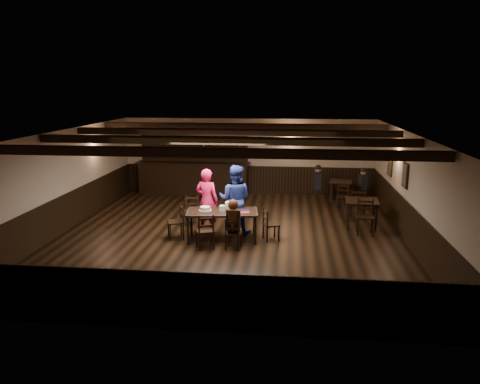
# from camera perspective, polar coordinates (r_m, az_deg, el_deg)

# --- Properties ---
(ground) EXTENTS (10.00, 10.00, 0.00)m
(ground) POSITION_cam_1_polar(r_m,az_deg,el_deg) (12.40, -1.17, -5.22)
(ground) COLOR black
(ground) RESTS_ON ground
(room_shell) EXTENTS (9.02, 10.02, 2.71)m
(room_shell) POSITION_cam_1_polar(r_m,az_deg,el_deg) (12.01, -1.14, 2.78)
(room_shell) COLOR beige
(room_shell) RESTS_ON ground
(dining_table) EXTENTS (1.86, 1.07, 0.75)m
(dining_table) POSITION_cam_1_polar(r_m,az_deg,el_deg) (11.82, -2.19, -2.66)
(dining_table) COLOR black
(dining_table) RESTS_ON ground
(chair_near_left) EXTENTS (0.52, 0.51, 0.86)m
(chair_near_left) POSITION_cam_1_polar(r_m,az_deg,el_deg) (11.21, -4.23, -4.52)
(chair_near_left) COLOR black
(chair_near_left) RESTS_ON ground
(chair_near_right) EXTENTS (0.39, 0.38, 0.78)m
(chair_near_right) POSITION_cam_1_polar(r_m,az_deg,el_deg) (11.15, -0.89, -4.83)
(chair_near_right) COLOR black
(chair_near_right) RESTS_ON ground
(chair_end_left) EXTENTS (0.52, 0.53, 0.88)m
(chair_end_left) POSITION_cam_1_polar(r_m,az_deg,el_deg) (12.08, -7.52, -3.26)
(chair_end_left) COLOR black
(chair_end_left) RESTS_ON ground
(chair_end_right) EXTENTS (0.47, 0.49, 0.82)m
(chair_end_right) POSITION_cam_1_polar(r_m,az_deg,el_deg) (11.85, 3.48, -3.69)
(chair_end_right) COLOR black
(chair_end_right) RESTS_ON ground
(chair_far_pushed) EXTENTS (0.46, 0.44, 0.84)m
(chair_far_pushed) POSITION_cam_1_polar(r_m,az_deg,el_deg) (13.20, -5.85, -1.94)
(chair_far_pushed) COLOR black
(chair_far_pushed) RESTS_ON ground
(woman_pink) EXTENTS (0.71, 0.55, 1.73)m
(woman_pink) POSITION_cam_1_polar(r_m,az_deg,el_deg) (12.42, -4.05, -1.07)
(woman_pink) COLOR #F32673
(woman_pink) RESTS_ON ground
(man_blue) EXTENTS (0.97, 0.80, 1.82)m
(man_blue) POSITION_cam_1_polar(r_m,az_deg,el_deg) (12.35, -0.62, -0.89)
(man_blue) COLOR navy
(man_blue) RESTS_ON ground
(seated_person) EXTENTS (0.33, 0.49, 0.80)m
(seated_person) POSITION_cam_1_polar(r_m,az_deg,el_deg) (11.10, -0.83, -2.97)
(seated_person) COLOR black
(seated_person) RESTS_ON ground
(cake) EXTENTS (0.32, 0.32, 0.10)m
(cake) POSITION_cam_1_polar(r_m,az_deg,el_deg) (11.88, -4.27, -2.04)
(cake) COLOR white
(cake) RESTS_ON dining_table
(plate_stack_a) EXTENTS (0.16, 0.16, 0.15)m
(plate_stack_a) POSITION_cam_1_polar(r_m,az_deg,el_deg) (11.78, -2.16, -2.00)
(plate_stack_a) COLOR white
(plate_stack_a) RESTS_ON dining_table
(plate_stack_b) EXTENTS (0.19, 0.19, 0.23)m
(plate_stack_b) POSITION_cam_1_polar(r_m,az_deg,el_deg) (11.85, -1.36, -1.71)
(plate_stack_b) COLOR white
(plate_stack_b) RESTS_ON dining_table
(tea_light) EXTENTS (0.05, 0.05, 0.06)m
(tea_light) POSITION_cam_1_polar(r_m,az_deg,el_deg) (11.86, -1.74, -2.14)
(tea_light) COLOR #A5A8AD
(tea_light) RESTS_ON dining_table
(salt_shaker) EXTENTS (0.04, 0.04, 0.09)m
(salt_shaker) POSITION_cam_1_polar(r_m,az_deg,el_deg) (11.71, -0.60, -2.23)
(salt_shaker) COLOR silver
(salt_shaker) RESTS_ON dining_table
(pepper_shaker) EXTENTS (0.03, 0.03, 0.09)m
(pepper_shaker) POSITION_cam_1_polar(r_m,az_deg,el_deg) (11.69, -0.40, -2.26)
(pepper_shaker) COLOR #A5A8AD
(pepper_shaker) RESTS_ON dining_table
(drink_glass) EXTENTS (0.07, 0.07, 0.11)m
(drink_glass) POSITION_cam_1_polar(r_m,az_deg,el_deg) (11.86, -0.74, -1.97)
(drink_glass) COLOR silver
(drink_glass) RESTS_ON dining_table
(menu_red) EXTENTS (0.36, 0.27, 0.00)m
(menu_red) POSITION_cam_1_polar(r_m,az_deg,el_deg) (11.71, 0.34, -2.45)
(menu_red) COLOR #9D2011
(menu_red) RESTS_ON dining_table
(menu_blue) EXTENTS (0.29, 0.24, 0.00)m
(menu_blue) POSITION_cam_1_polar(r_m,az_deg,el_deg) (11.88, 0.53, -2.22)
(menu_blue) COLOR #0E1048
(menu_blue) RESTS_ON dining_table
(bar_counter) EXTENTS (4.09, 0.70, 2.20)m
(bar_counter) POSITION_cam_1_polar(r_m,az_deg,el_deg) (17.06, -5.66, 2.25)
(bar_counter) COLOR black
(bar_counter) RESTS_ON ground
(back_table_a) EXTENTS (0.94, 0.94, 0.75)m
(back_table_a) POSITION_cam_1_polar(r_m,az_deg,el_deg) (13.35, 14.62, -1.39)
(back_table_a) COLOR black
(back_table_a) RESTS_ON ground
(back_table_b) EXTENTS (0.82, 0.82, 0.75)m
(back_table_b) POSITION_cam_1_polar(r_m,az_deg,el_deg) (15.88, 12.20, 0.92)
(back_table_b) COLOR black
(back_table_b) RESTS_ON ground
(bg_patron_left) EXTENTS (0.25, 0.40, 0.81)m
(bg_patron_left) POSITION_cam_1_polar(r_m,az_deg,el_deg) (15.80, 9.45, 1.83)
(bg_patron_left) COLOR black
(bg_patron_left) RESTS_ON ground
(bg_patron_right) EXTENTS (0.28, 0.38, 0.71)m
(bg_patron_right) POSITION_cam_1_polar(r_m,az_deg,el_deg) (16.08, 14.77, 1.58)
(bg_patron_right) COLOR black
(bg_patron_right) RESTS_ON ground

